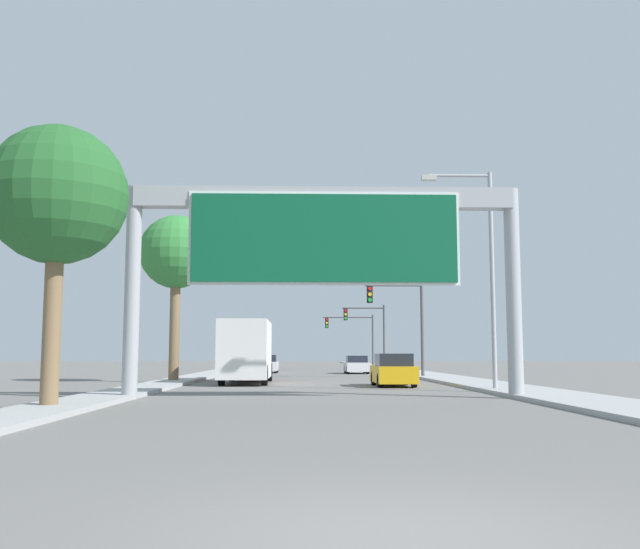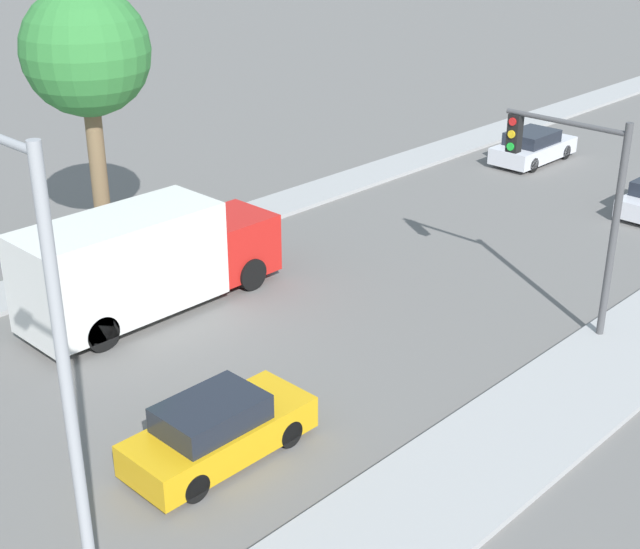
# 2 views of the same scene
# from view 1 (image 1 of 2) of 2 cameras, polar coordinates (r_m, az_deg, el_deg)

# --- Properties ---
(ground_plane) EXTENTS (300.00, 300.00, 0.00)m
(ground_plane) POSITION_cam_1_polar(r_m,az_deg,el_deg) (6.19, 6.40, -20.21)
(ground_plane) COLOR slate
(sidewalk_right) EXTENTS (3.00, 120.00, 0.15)m
(sidewalk_right) POSITION_cam_1_polar(r_m,az_deg,el_deg) (66.52, 5.84, -7.56)
(sidewalk_right) COLOR #A6A6A6
(sidewalk_right) RESTS_ON ground
(median_strip_left) EXTENTS (2.00, 120.00, 0.15)m
(median_strip_left) POSITION_cam_1_polar(r_m,az_deg,el_deg) (66.28, -7.24, -7.54)
(median_strip_left) COLOR #A6A6A6
(median_strip_left) RESTS_ON ground
(sign_gantry) EXTENTS (13.42, 0.73, 7.15)m
(sign_gantry) POSITION_cam_1_polar(r_m,az_deg,el_deg) (24.15, 0.35, 3.01)
(sign_gantry) COLOR #9EA0A5
(sign_gantry) RESTS_ON ground
(car_near_right) EXTENTS (1.74, 4.29, 1.50)m
(car_near_right) POSITION_cam_1_polar(r_m,az_deg,el_deg) (33.41, 5.87, -7.68)
(car_near_right) COLOR gold
(car_near_right) RESTS_ON ground
(car_mid_right) EXTENTS (1.85, 4.35, 1.41)m
(car_mid_right) POSITION_cam_1_polar(r_m,az_deg,el_deg) (57.08, -4.34, -7.18)
(car_mid_right) COLOR silver
(car_mid_right) RESTS_ON ground
(car_mid_left) EXTENTS (1.70, 4.24, 1.36)m
(car_mid_left) POSITION_cam_1_polar(r_m,az_deg,el_deg) (54.80, 2.93, -7.25)
(car_mid_left) COLOR silver
(car_mid_left) RESTS_ON ground
(truck_box_primary) EXTENTS (2.31, 8.05, 3.10)m
(truck_box_primary) POSITION_cam_1_polar(r_m,az_deg,el_deg) (36.39, -5.87, -6.19)
(truck_box_primary) COLOR red
(truck_box_primary) RESTS_ON ground
(traffic_light_near_intersection) EXTENTS (3.63, 0.32, 6.03)m
(traffic_light_near_intersection) POSITION_cam_1_polar(r_m,az_deg,el_deg) (44.49, 6.72, -3.07)
(traffic_light_near_intersection) COLOR #4C4C4F
(traffic_light_near_intersection) RESTS_ON ground
(traffic_light_mid_block) EXTENTS (3.87, 0.32, 5.90)m
(traffic_light_mid_block) POSITION_cam_1_polar(r_m,az_deg,el_deg) (64.31, 4.06, -4.16)
(traffic_light_mid_block) COLOR #4C4C4F
(traffic_light_mid_block) RESTS_ON ground
(traffic_light_far_intersection) EXTENTS (5.30, 0.32, 5.57)m
(traffic_light_far_intersection) POSITION_cam_1_polar(r_m,az_deg,el_deg) (74.21, 2.85, -4.54)
(traffic_light_far_intersection) COLOR #4C4C4F
(traffic_light_far_intersection) RESTS_ON ground
(palm_tree_foreground) EXTENTS (3.82, 3.82, 7.73)m
(palm_tree_foreground) POSITION_cam_1_polar(r_m,az_deg,el_deg) (20.85, -20.28, 5.82)
(palm_tree_foreground) COLOR brown
(palm_tree_foreground) RESTS_ON ground
(palm_tree_background) EXTENTS (3.88, 3.88, 8.80)m
(palm_tree_background) POSITION_cam_1_polar(r_m,az_deg,el_deg) (38.43, -11.43, 1.63)
(palm_tree_background) COLOR brown
(palm_tree_background) RESTS_ON ground
(street_lamp_right) EXTENTS (2.87, 0.28, 8.81)m
(street_lamp_right) POSITION_cam_1_polar(r_m,az_deg,el_deg) (29.19, 12.91, 1.15)
(street_lamp_right) COLOR #9EA0A5
(street_lamp_right) RESTS_ON ground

